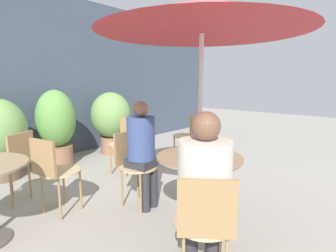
# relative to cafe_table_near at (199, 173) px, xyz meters

# --- Properties ---
(ground_plane) EXTENTS (20.00, 20.00, 0.00)m
(ground_plane) POSITION_rel_cafe_table_near_xyz_m (0.02, 0.04, -0.54)
(ground_plane) COLOR #9E998E
(storefront_wall) EXTENTS (10.00, 0.06, 3.00)m
(storefront_wall) POSITION_rel_cafe_table_near_xyz_m (0.02, 3.44, 0.96)
(storefront_wall) COLOR #3D4756
(storefront_wall) RESTS_ON ground_plane
(cafe_table_near) EXTENTS (0.83, 0.83, 0.72)m
(cafe_table_near) POSITION_rel_cafe_table_near_xyz_m (0.00, 0.00, 0.00)
(cafe_table_near) COLOR #514C47
(cafe_table_near) RESTS_ON ground_plane
(bistro_chair_0) EXTENTS (0.43, 0.44, 0.86)m
(bistro_chair_0) POSITION_rel_cafe_table_near_xyz_m (-0.10, 0.85, -0.01)
(bistro_chair_0) COLOR tan
(bistro_chair_0) RESTS_ON ground_plane
(bistro_chair_1) EXTENTS (0.49, 0.48, 0.86)m
(bistro_chair_1) POSITION_rel_cafe_table_near_xyz_m (-0.69, -0.52, -0.01)
(bistro_chair_1) COLOR tan
(bistro_chair_1) RESTS_ON ground_plane
(bistro_chair_2) EXTENTS (0.43, 0.45, 0.86)m
(bistro_chair_2) POSITION_rel_cafe_table_near_xyz_m (1.65, 1.32, -0.01)
(bistro_chair_2) COLOR tan
(bistro_chair_2) RESTS_ON ground_plane
(bistro_chair_3) EXTENTS (0.46, 0.44, 0.86)m
(bistro_chair_3) POSITION_rel_cafe_table_near_xyz_m (0.58, 1.77, -0.01)
(bistro_chair_3) COLOR tan
(bistro_chair_3) RESTS_ON ground_plane
(bistro_chair_4) EXTENTS (0.45, 0.43, 0.86)m
(bistro_chair_4) POSITION_rel_cafe_table_near_xyz_m (-0.84, 1.28, -0.01)
(bistro_chair_4) COLOR tan
(bistro_chair_4) RESTS_ON ground_plane
(bistro_chair_5) EXTENTS (0.47, 0.48, 0.86)m
(bistro_chair_5) POSITION_rel_cafe_table_near_xyz_m (-1.00, 1.89, -0.01)
(bistro_chair_5) COLOR tan
(bistro_chair_5) RESTS_ON ground_plane
(seated_person_0) EXTENTS (0.31, 0.33, 1.22)m
(seated_person_0) POSITION_rel_cafe_table_near_xyz_m (-0.09, 0.71, 0.19)
(seated_person_0) COLOR #2D2D33
(seated_person_0) RESTS_ON ground_plane
(seated_person_1) EXTENTS (0.47, 0.46, 1.24)m
(seated_person_1) POSITION_rel_cafe_table_near_xyz_m (-0.57, -0.43, 0.19)
(seated_person_1) COLOR #2D2D33
(seated_person_1) RESTS_ON ground_plane
(beer_glass_0) EXTENTS (0.06, 0.06, 0.18)m
(beer_glass_0) POSITION_rel_cafe_table_near_xyz_m (-0.09, 0.12, 0.27)
(beer_glass_0) COLOR beige
(beer_glass_0) RESTS_ON cafe_table_near
(beer_glass_1) EXTENTS (0.06, 0.06, 0.19)m
(beer_glass_1) POSITION_rel_cafe_table_near_xyz_m (-0.10, -0.12, 0.27)
(beer_glass_1) COLOR #DBC65B
(beer_glass_1) RESTS_ON cafe_table_near
(beer_glass_2) EXTENTS (0.06, 0.06, 0.17)m
(beer_glass_2) POSITION_rel_cafe_table_near_xyz_m (0.10, -0.12, 0.26)
(beer_glass_2) COLOR beige
(beer_glass_2) RESTS_ON cafe_table_near
(beer_glass_3) EXTENTS (0.07, 0.07, 0.19)m
(beer_glass_3) POSITION_rel_cafe_table_near_xyz_m (0.14, 0.07, 0.27)
(beer_glass_3) COLOR beige
(beer_glass_3) RESTS_ON cafe_table_near
(potted_plant_0) EXTENTS (0.72, 0.72, 1.19)m
(potted_plant_0) POSITION_rel_cafe_table_near_xyz_m (-0.82, 2.90, 0.13)
(potted_plant_0) COLOR brown
(potted_plant_0) RESTS_ON ground_plane
(potted_plant_1) EXTENTS (0.64, 0.64, 1.30)m
(potted_plant_1) POSITION_rel_cafe_table_near_xyz_m (0.00, 2.88, 0.17)
(potted_plant_1) COLOR #93664C
(potted_plant_1) RESTS_ON ground_plane
(potted_plant_2) EXTENTS (0.79, 0.79, 1.22)m
(potted_plant_2) POSITION_rel_cafe_table_near_xyz_m (1.11, 2.85, 0.17)
(potted_plant_2) COLOR #93664C
(potted_plant_2) RESTS_ON ground_plane
(umbrella) EXTENTS (1.90, 1.90, 2.14)m
(umbrella) POSITION_rel_cafe_table_near_xyz_m (0.00, 0.00, 1.45)
(umbrella) COLOR silver
(umbrella) RESTS_ON ground_plane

